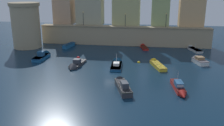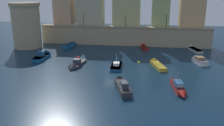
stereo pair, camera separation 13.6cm
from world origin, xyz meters
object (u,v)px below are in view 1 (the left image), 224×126
object	(u,v)px
moored_boat_1	(122,85)
mooring_buoy_1	(78,58)
quay_lamp_0	(83,16)
quay_lamp_2	(166,18)
moored_boat_5	(44,56)
moored_boat_7	(144,47)
moored_boat_9	(198,60)
fortress_tower	(26,25)
quay_lamp_1	(125,18)
moored_boat_3	(75,65)
moored_boat_8	(179,88)
moored_boat_4	(117,64)
moored_boat_6	(193,49)
moored_boat_2	(156,64)
mooring_buoy_0	(139,63)
moored_boat_0	(70,45)

from	to	relation	value
moored_boat_1	mooring_buoy_1	world-z (taller)	moored_boat_1
quay_lamp_0	quay_lamp_2	distance (m)	20.37
moored_boat_5	mooring_buoy_1	bearing A→B (deg)	-81.14
quay_lamp_0	moored_boat_7	distance (m)	16.91
quay_lamp_2	moored_boat_9	bearing A→B (deg)	-66.50
quay_lamp_2	mooring_buoy_1	world-z (taller)	quay_lamp_2
moored_boat_5	moored_boat_9	world-z (taller)	moored_boat_5
moored_boat_1	moored_boat_7	xyz separation A→B (m)	(2.29, 25.77, -0.25)
fortress_tower	quay_lamp_1	xyz separation A→B (m)	(22.99, 5.96, 1.48)
moored_boat_1	moored_boat_7	size ratio (longest dim) A/B	1.32
moored_boat_1	moored_boat_9	size ratio (longest dim) A/B	1.44
moored_boat_3	mooring_buoy_1	bearing A→B (deg)	-164.90
moored_boat_7	moored_boat_9	world-z (taller)	moored_boat_9
moored_boat_8	moored_boat_4	bearing A→B (deg)	-143.97
quay_lamp_1	moored_boat_9	bearing A→B (deg)	-40.49
moored_boat_6	moored_boat_4	bearing A→B (deg)	114.28
moored_boat_6	moored_boat_9	distance (m)	10.39
moored_boat_2	moored_boat_7	bearing A→B (deg)	-6.76
moored_boat_4	moored_boat_9	world-z (taller)	moored_boat_4
moored_boat_2	moored_boat_6	xyz separation A→B (m)	(8.57, 13.48, -0.03)
moored_boat_3	moored_boat_6	world-z (taller)	moored_boat_6
mooring_buoy_0	quay_lamp_2	bearing A→B (deg)	69.49
moored_boat_6	moored_boat_9	world-z (taller)	moored_boat_6
moored_boat_4	moored_boat_8	distance (m)	14.92
quay_lamp_1	moored_boat_2	bearing A→B (deg)	-65.47
quay_lamp_0	moored_boat_5	world-z (taller)	quay_lamp_0
moored_boat_1	moored_boat_9	bearing A→B (deg)	-59.42
quay_lamp_0	moored_boat_0	distance (m)	8.00
quay_lamp_2	moored_boat_3	xyz separation A→B (m)	(-16.91, -19.41, -6.64)
moored_boat_5	mooring_buoy_0	world-z (taller)	moored_boat_5
moored_boat_4	moored_boat_7	xyz separation A→B (m)	(4.49, 14.77, -0.03)
moored_boat_0	moored_boat_6	size ratio (longest dim) A/B	0.92
quay_lamp_1	moored_boat_0	xyz separation A→B (m)	(-13.07, -3.86, -6.38)
fortress_tower	quay_lamp_1	size ratio (longest dim) A/B	3.35
moored_boat_4	moored_boat_3	bearing A→B (deg)	103.36
quay_lamp_2	moored_boat_6	bearing A→B (deg)	-24.88
moored_boat_3	moored_boat_5	xyz separation A→B (m)	(-8.24, 4.93, 0.14)
moored_boat_8	quay_lamp_0	bearing A→B (deg)	-150.45
moored_boat_1	moored_boat_6	size ratio (longest dim) A/B	1.14
mooring_buoy_1	fortress_tower	bearing A→B (deg)	152.96
fortress_tower	moored_boat_6	xyz separation A→B (m)	(39.03, 3.06, -5.05)
moored_boat_0	moored_boat_3	size ratio (longest dim) A/B	0.87
moored_boat_7	moored_boat_1	bearing A→B (deg)	161.55
moored_boat_7	quay_lamp_1	bearing A→B (deg)	49.53
quay_lamp_0	moored_boat_6	world-z (taller)	quay_lamp_0
quay_lamp_2	moored_boat_2	xyz separation A→B (m)	(-2.31, -16.38, -6.63)
quay_lamp_1	mooring_buoy_1	size ratio (longest dim) A/B	4.70
moored_boat_8	moored_boat_9	distance (m)	15.59
moored_boat_8	quay_lamp_2	bearing A→B (deg)	174.05
moored_boat_5	moored_boat_9	distance (m)	30.95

